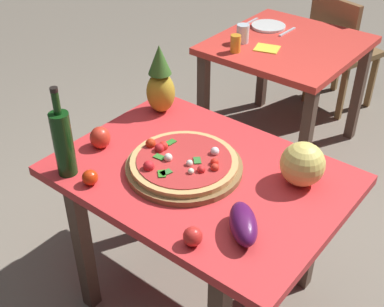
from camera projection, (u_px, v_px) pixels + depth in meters
ground_plane at (200, 292)px, 2.39m from camera, size 10.00×10.00×0.00m
display_table at (201, 190)px, 2.03m from camera, size 1.12×0.81×0.72m
background_table at (286, 59)px, 3.11m from camera, size 0.83×0.89×0.72m
dining_chair at (339, 47)px, 3.58m from camera, size 0.50×0.50×0.85m
pizza_board at (184, 167)px, 1.98m from camera, size 0.46×0.46×0.02m
pizza at (183, 161)px, 1.96m from camera, size 0.43×0.43×0.06m
wine_bottle at (63, 142)px, 1.88m from camera, size 0.08×0.08×0.37m
pineapple_left at (160, 82)px, 2.28m from camera, size 0.13×0.13×0.33m
melon at (303, 164)px, 1.87m from camera, size 0.17×0.17×0.17m
bell_pepper at (100, 138)px, 2.09m from camera, size 0.09×0.09×0.10m
eggplant at (243, 224)px, 1.66m from camera, size 0.20×0.21×0.09m
tomato_beside_pepper at (90, 177)px, 1.89m from camera, size 0.06×0.06×0.06m
tomato_at_corner at (193, 237)px, 1.63m from camera, size 0.07×0.07×0.07m
drinking_glass_juice at (235, 44)px, 2.90m from camera, size 0.06×0.06×0.10m
drinking_glass_water at (243, 34)px, 3.01m from camera, size 0.08×0.08×0.11m
dinner_plate at (268, 26)px, 3.24m from camera, size 0.22×0.22×0.02m
fork_utensil at (250, 22)px, 3.32m from camera, size 0.02×0.18×0.01m
knife_utensil at (287, 32)px, 3.17m from camera, size 0.02×0.18×0.01m
napkin_folded at (267, 48)px, 2.96m from camera, size 0.17×0.16×0.01m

